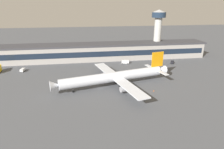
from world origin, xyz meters
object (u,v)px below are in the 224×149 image
Objects in this scene: baggage_tug at (172,62)px; crew_van at (125,62)px; follow_me_car at (23,70)px; control_tower at (158,28)px; airliner at (115,77)px; traffic_cone_0 at (154,91)px.

crew_van is (-33.81, 4.91, 0.37)m from baggage_tug.
crew_van is at bearing 5.85° from follow_me_car.
follow_me_car is 102.20m from baggage_tug.
airliner is at bearing -127.38° from control_tower.
baggage_tug is 5.96× the size of traffic_cone_0.
follow_me_car is 0.84× the size of crew_van.
airliner is 13.72× the size of follow_me_car.
follow_me_car is (-53.97, 32.66, -3.88)m from airliner.
baggage_tug is at bearing 55.81° from traffic_cone_0.
baggage_tug is (2.98, -24.46, -21.54)m from control_tower.
control_tower is 77.83m from traffic_cone_0.
traffic_cone_0 is at bearing -30.81° from follow_me_car.
crew_van is at bearing -147.62° from control_tower.
baggage_tug reaches higher than traffic_cone_0.
control_tower is 53.20× the size of traffic_cone_0.
control_tower reaches higher than baggage_tug.
airliner is at bearing 150.32° from traffic_cone_0.
traffic_cone_0 is at bearing -86.17° from crew_van.
follow_me_car is at bearing -178.82° from baggage_tug.
control_tower is at bearing 14.99° from follow_me_car.
follow_me_car is at bearing 149.19° from traffic_cone_0.
airliner is 76.57m from control_tower.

